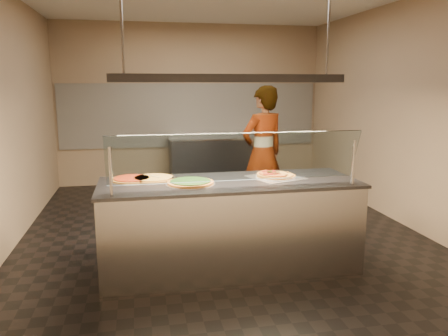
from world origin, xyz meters
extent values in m
cube|color=black|center=(0.00, 0.00, -0.01)|extent=(5.00, 6.00, 0.02)
cube|color=tan|center=(0.00, 3.01, 1.50)|extent=(5.00, 0.02, 3.00)
cube|color=tan|center=(0.00, -3.01, 1.50)|extent=(5.00, 0.02, 3.00)
cube|color=tan|center=(-2.51, 0.00, 1.50)|extent=(0.02, 6.00, 3.00)
cube|color=tan|center=(2.51, 0.00, 1.50)|extent=(0.02, 6.00, 3.00)
cube|color=silver|center=(0.00, 2.98, 1.30)|extent=(4.90, 0.02, 1.20)
cube|color=#B7B7BC|center=(-0.13, -1.16, 0.45)|extent=(2.57, 0.90, 0.90)
cube|color=#3E3E44|center=(-0.13, -1.16, 0.92)|extent=(2.61, 0.94, 0.03)
cylinder|color=#B7B7BC|center=(-1.27, -1.56, 1.15)|extent=(0.03, 0.03, 0.44)
cylinder|color=#B7B7BC|center=(1.01, -1.56, 1.15)|extent=(0.03, 0.03, 0.44)
cube|color=white|center=(-0.13, -1.50, 1.23)|extent=(2.37, 0.18, 0.47)
cube|color=silver|center=(0.38, -1.09, 0.93)|extent=(0.61, 0.61, 0.01)
cylinder|color=silver|center=(0.38, -1.09, 0.94)|extent=(0.42, 0.42, 0.01)
cylinder|color=maroon|center=(0.37, -1.00, 0.99)|extent=(0.06, 0.06, 0.01)
cylinder|color=maroon|center=(0.36, -1.04, 0.99)|extent=(0.06, 0.06, 0.01)
cylinder|color=maroon|center=(0.32, -1.01, 0.99)|extent=(0.06, 0.06, 0.01)
cylinder|color=maroon|center=(0.28, -1.02, 0.99)|extent=(0.06, 0.06, 0.01)
cylinder|color=maroon|center=(0.32, -1.08, 0.99)|extent=(0.06, 0.06, 0.01)
cylinder|color=maroon|center=(0.32, -1.09, 0.99)|extent=(0.06, 0.06, 0.01)
cylinder|color=maroon|center=(0.32, -1.11, 0.99)|extent=(0.06, 0.06, 0.01)
cylinder|color=maroon|center=(0.25, -1.15, 0.99)|extent=(0.06, 0.06, 0.01)
cylinder|color=maroon|center=(0.30, -1.16, 0.99)|extent=(0.06, 0.06, 0.01)
cylinder|color=maroon|center=(0.35, -1.16, 0.99)|extent=(0.06, 0.06, 0.01)
cylinder|color=maroon|center=(0.37, -1.14, 0.99)|extent=(0.06, 0.06, 0.01)
cube|color=#19590F|center=(0.36, -1.00, 0.99)|extent=(0.02, 0.02, 0.01)
cube|color=#19590F|center=(0.35, -1.04, 0.99)|extent=(0.02, 0.02, 0.01)
cube|color=#19590F|center=(0.32, -1.04, 0.99)|extent=(0.02, 0.02, 0.01)
cube|color=#19590F|center=(0.30, -1.07, 0.99)|extent=(0.02, 0.02, 0.01)
cube|color=#19590F|center=(0.34, -1.10, 0.99)|extent=(0.02, 0.02, 0.01)
cube|color=#19590F|center=(0.30, -1.13, 0.99)|extent=(0.02, 0.02, 0.01)
cube|color=#19590F|center=(0.34, -1.16, 0.99)|extent=(0.02, 0.02, 0.01)
cube|color=#19590F|center=(0.37, -1.14, 0.99)|extent=(0.02, 0.01, 0.01)
sphere|color=#513014|center=(0.40, -1.15, 0.97)|extent=(0.03, 0.03, 0.03)
sphere|color=#513014|center=(0.45, -1.19, 0.97)|extent=(0.03, 0.03, 0.03)
sphere|color=#513014|center=(0.47, -1.18, 0.97)|extent=(0.03, 0.03, 0.03)
sphere|color=#513014|center=(0.41, -1.11, 0.97)|extent=(0.03, 0.03, 0.03)
sphere|color=#513014|center=(0.42, -1.11, 0.97)|extent=(0.03, 0.03, 0.03)
sphere|color=#513014|center=(0.41, -1.09, 0.97)|extent=(0.03, 0.03, 0.03)
sphere|color=#513014|center=(0.53, -1.05, 0.97)|extent=(0.03, 0.03, 0.03)
sphere|color=#513014|center=(0.41, -1.08, 0.97)|extent=(0.03, 0.03, 0.03)
sphere|color=#513014|center=(0.40, -1.08, 0.97)|extent=(0.03, 0.03, 0.03)
sphere|color=#513014|center=(0.44, -1.01, 0.97)|extent=(0.03, 0.03, 0.03)
sphere|color=#513014|center=(0.42, -1.00, 0.97)|extent=(0.03, 0.03, 0.03)
cylinder|color=silver|center=(-0.53, -1.22, 0.93)|extent=(0.49, 0.49, 0.01)
cylinder|color=#975B22|center=(-0.53, -1.22, 0.95)|extent=(0.46, 0.46, 0.02)
cylinder|color=black|center=(-0.53, -1.22, 0.96)|extent=(0.40, 0.40, 0.01)
cylinder|color=silver|center=(-0.88, -0.95, 0.93)|extent=(0.47, 0.47, 0.01)
cylinder|color=#975B22|center=(-0.88, -0.95, 0.94)|extent=(0.44, 0.44, 0.02)
cylinder|color=gold|center=(-0.88, -0.95, 0.96)|extent=(0.38, 0.38, 0.01)
cylinder|color=silver|center=(-1.10, -0.94, 0.93)|extent=(0.44, 0.44, 0.01)
cylinder|color=#975B22|center=(-1.10, -0.94, 0.94)|extent=(0.41, 0.41, 0.02)
cylinder|color=maroon|center=(-1.10, -0.94, 0.96)|extent=(0.36, 0.36, 0.01)
cube|color=#B7B7BC|center=(-0.73, -0.99, 0.96)|extent=(0.17, 0.16, 0.00)
cylinder|color=tan|center=(-0.86, -0.96, 0.96)|extent=(0.10, 0.13, 0.02)
cube|color=#3E3E44|center=(0.35, 2.55, 0.45)|extent=(1.61, 0.70, 0.90)
cube|color=#B7B7BC|center=(0.35, 2.55, 0.92)|extent=(1.65, 0.74, 0.03)
imported|color=#2E2B33|center=(0.69, 0.44, 0.94)|extent=(0.80, 0.67, 1.87)
cube|color=#3E3E44|center=(-0.13, -1.16, 1.95)|extent=(2.30, 0.18, 0.08)
cylinder|color=#B7B7BC|center=(-1.13, -1.16, 2.50)|extent=(0.02, 0.02, 1.01)
cylinder|color=#B7B7BC|center=(0.87, -1.16, 2.50)|extent=(0.02, 0.02, 1.01)
camera|label=1|loc=(-1.02, -5.38, 1.90)|focal=35.00mm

